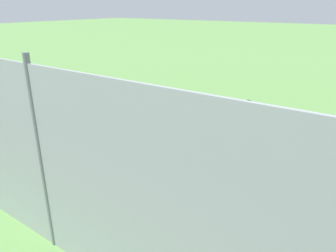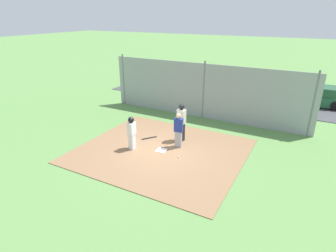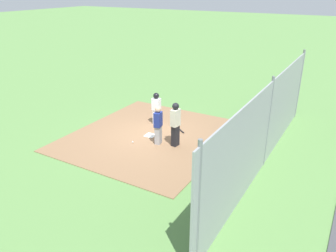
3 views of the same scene
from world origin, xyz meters
name	(u,v)px [view 1 (image 1 of 3)]	position (x,y,z in m)	size (l,w,h in m)	color
ground_plane	(197,148)	(0.00, 0.00, 0.00)	(140.00, 140.00, 0.00)	#5B8947
dirt_infield	(197,147)	(0.00, 0.00, 0.01)	(7.20, 6.40, 0.03)	#896647
home_plate	(198,147)	(0.00, 0.00, 0.04)	(0.44, 0.44, 0.02)	white
catcher	(170,124)	(-0.50, -0.73, 0.88)	(0.42, 0.33, 1.63)	#9E9EA3
umpire	(160,128)	(-0.30, -1.43, 1.02)	(0.41, 0.31, 1.85)	black
runner	(246,124)	(1.26, 0.46, 0.90)	(0.28, 0.39, 1.55)	silver
baseball_bat	(220,168)	(1.17, -0.85, 0.06)	(0.06, 0.06, 0.78)	black
baseball	(174,136)	(-1.00, 0.23, 0.07)	(0.07, 0.07, 0.07)	white
backstop_fence	(43,163)	(0.00, -4.98, 1.60)	(12.00, 0.10, 3.35)	#93999E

